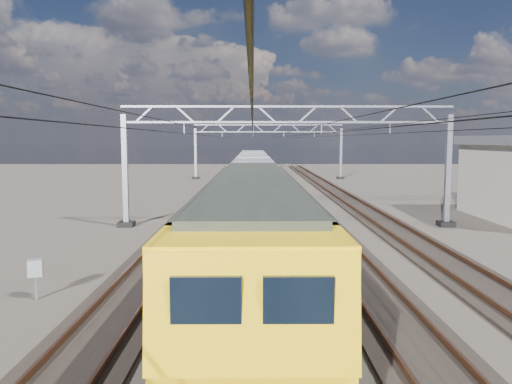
{
  "coord_description": "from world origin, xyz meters",
  "views": [
    {
      "loc": [
        -1.99,
        -25.25,
        5.14
      ],
      "look_at": [
        -1.83,
        0.78,
        2.4
      ],
      "focal_mm": 35.0,
      "sensor_mm": 36.0,
      "label": 1
    }
  ],
  "objects_px": {
    "hopper_wagon_third": "(253,163)",
    "trackside_cabinet": "(35,269)",
    "catenary_gantry_mid": "(287,161)",
    "hopper_wagon_mid": "(253,170)",
    "catenary_gantry_far": "(268,149)",
    "locomotive": "(253,227)",
    "hopper_wagon_lead": "(253,183)"
  },
  "relations": [
    {
      "from": "locomotive",
      "to": "trackside_cabinet",
      "type": "xyz_separation_m",
      "value": [
        -6.98,
        -0.26,
        -1.32
      ]
    },
    {
      "from": "locomotive",
      "to": "hopper_wagon_third",
      "type": "xyz_separation_m",
      "value": [
        -0.0,
        46.1,
        -0.09
      ]
    },
    {
      "from": "locomotive",
      "to": "hopper_wagon_mid",
      "type": "distance_m",
      "value": 31.9
    },
    {
      "from": "locomotive",
      "to": "hopper_wagon_lead",
      "type": "height_order",
      "value": "locomotive"
    },
    {
      "from": "catenary_gantry_far",
      "to": "locomotive",
      "type": "relative_size",
      "value": 0.94
    },
    {
      "from": "catenary_gantry_far",
      "to": "hopper_wagon_third",
      "type": "height_order",
      "value": "catenary_gantry_far"
    },
    {
      "from": "hopper_wagon_mid",
      "to": "hopper_wagon_third",
      "type": "xyz_separation_m",
      "value": [
        0.0,
        14.2,
        0.0
      ]
    },
    {
      "from": "hopper_wagon_mid",
      "to": "hopper_wagon_third",
      "type": "relative_size",
      "value": 1.0
    },
    {
      "from": "catenary_gantry_far",
      "to": "hopper_wagon_lead",
      "type": "relative_size",
      "value": 1.53
    },
    {
      "from": "hopper_wagon_mid",
      "to": "hopper_wagon_third",
      "type": "distance_m",
      "value": 14.2
    },
    {
      "from": "trackside_cabinet",
      "to": "catenary_gantry_mid",
      "type": "bearing_deg",
      "value": 38.98
    },
    {
      "from": "catenary_gantry_far",
      "to": "catenary_gantry_mid",
      "type": "bearing_deg",
      "value": -90.0
    },
    {
      "from": "hopper_wagon_lead",
      "to": "catenary_gantry_mid",
      "type": "bearing_deg",
      "value": -65.37
    },
    {
      "from": "catenary_gantry_mid",
      "to": "catenary_gantry_far",
      "type": "xyz_separation_m",
      "value": [
        0.0,
        36.0,
        0.0
      ]
    },
    {
      "from": "hopper_wagon_third",
      "to": "trackside_cabinet",
      "type": "distance_m",
      "value": 46.89
    },
    {
      "from": "catenary_gantry_far",
      "to": "hopper_wagon_mid",
      "type": "height_order",
      "value": "catenary_gantry_far"
    },
    {
      "from": "hopper_wagon_lead",
      "to": "catenary_gantry_far",
      "type": "bearing_deg",
      "value": 86.38
    },
    {
      "from": "hopper_wagon_lead",
      "to": "trackside_cabinet",
      "type": "relative_size",
      "value": 9.83
    },
    {
      "from": "catenary_gantry_mid",
      "to": "hopper_wagon_lead",
      "type": "xyz_separation_m",
      "value": [
        -2.0,
        4.36,
        -1.67
      ]
    },
    {
      "from": "catenary_gantry_far",
      "to": "locomotive",
      "type": "xyz_separation_m",
      "value": [
        -2.0,
        -49.33,
        -1.58
      ]
    },
    {
      "from": "catenary_gantry_mid",
      "to": "hopper_wagon_mid",
      "type": "relative_size",
      "value": 1.53
    },
    {
      "from": "locomotive",
      "to": "trackside_cabinet",
      "type": "relative_size",
      "value": 15.95
    },
    {
      "from": "catenary_gantry_far",
      "to": "hopper_wagon_mid",
      "type": "relative_size",
      "value": 1.53
    },
    {
      "from": "catenary_gantry_mid",
      "to": "catenary_gantry_far",
      "type": "height_order",
      "value": "same"
    },
    {
      "from": "catenary_gantry_mid",
      "to": "hopper_wagon_mid",
      "type": "xyz_separation_m",
      "value": [
        -2.0,
        18.56,
        -1.67
      ]
    },
    {
      "from": "hopper_wagon_lead",
      "to": "hopper_wagon_third",
      "type": "bearing_deg",
      "value": 90.0
    },
    {
      "from": "catenary_gantry_far",
      "to": "locomotive",
      "type": "height_order",
      "value": "catenary_gantry_far"
    },
    {
      "from": "catenary_gantry_mid",
      "to": "locomotive",
      "type": "distance_m",
      "value": 13.57
    },
    {
      "from": "hopper_wagon_third",
      "to": "hopper_wagon_mid",
      "type": "bearing_deg",
      "value": -90.0
    },
    {
      "from": "hopper_wagon_mid",
      "to": "catenary_gantry_mid",
      "type": "bearing_deg",
      "value": -83.85
    },
    {
      "from": "catenary_gantry_far",
      "to": "hopper_wagon_mid",
      "type": "xyz_separation_m",
      "value": [
        -2.0,
        -17.44,
        -1.67
      ]
    },
    {
      "from": "catenary_gantry_far",
      "to": "hopper_wagon_lead",
      "type": "bearing_deg",
      "value": -93.62
    }
  ]
}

